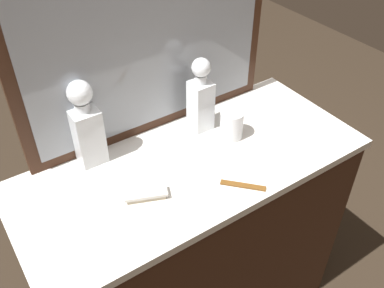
{
  "coord_description": "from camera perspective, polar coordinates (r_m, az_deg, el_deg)",
  "views": [
    {
      "loc": [
        -0.61,
        -0.9,
        1.91
      ],
      "look_at": [
        0.0,
        0.0,
        1.02
      ],
      "focal_mm": 40.15,
      "sensor_mm": 36.0,
      "label": 1
    }
  ],
  "objects": [
    {
      "name": "dresser",
      "position": [
        1.81,
        -0.0,
        -13.67
      ],
      "size": [
        1.22,
        0.53,
        0.94
      ],
      "color": "#381E11",
      "rests_on": "ground_plane"
    },
    {
      "name": "tortoiseshell_comb",
      "position": [
        1.38,
        6.79,
        -5.49
      ],
      "size": [
        0.11,
        0.12,
        0.01
      ],
      "color": "brown",
      "rests_on": "dresser"
    },
    {
      "name": "dresser_mirror",
      "position": [
        1.46,
        -5.59,
        12.15
      ],
      "size": [
        0.95,
        0.03,
        0.62
      ],
      "color": "#381E11",
      "rests_on": "dresser"
    },
    {
      "name": "silver_brush_far_left",
      "position": [
        1.34,
        -6.16,
        -6.62
      ],
      "size": [
        0.14,
        0.1,
        0.02
      ],
      "color": "#B7A88C",
      "rests_on": "dresser"
    },
    {
      "name": "crystal_decanter_front",
      "position": [
        1.55,
        1.15,
        5.71
      ],
      "size": [
        0.07,
        0.07,
        0.29
      ],
      "color": "white",
      "rests_on": "dresser"
    },
    {
      "name": "crystal_tumbler_center",
      "position": [
        1.55,
        5.28,
        2.49
      ],
      "size": [
        0.08,
        0.08,
        0.11
      ],
      "color": "white",
      "rests_on": "dresser"
    },
    {
      "name": "crystal_decanter_right",
      "position": [
        1.44,
        -13.8,
        1.78
      ],
      "size": [
        0.09,
        0.09,
        0.31
      ],
      "color": "white",
      "rests_on": "dresser"
    }
  ]
}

